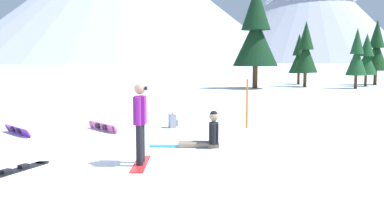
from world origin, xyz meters
The scene contains 15 objects.
ground_plane centered at (0.00, 0.00, 0.00)m, with size 800.00×800.00×0.00m, color white.
snowboarder_foreground centered at (1.62, -0.65, 0.93)m, with size 0.68×1.54×1.75m.
snowboarder_midground centered at (2.53, 1.52, 0.32)m, with size 1.81×0.82×0.94m.
loose_snowboard_far_spare centered at (-1.20, 3.04, 0.13)m, with size 1.49×1.02×0.25m.
loose_snowboard_near_right centered at (-3.30, 1.72, 0.13)m, with size 1.56×0.98×0.25m.
loose_snowboard_near_left centered at (-0.59, -1.89, 0.02)m, with size 0.56×1.81×0.09m.
backpack_grey centered at (0.72, 4.25, 0.21)m, with size 0.36×0.38×0.47m.
trail_marker_pole centered at (3.06, 4.80, 0.79)m, with size 0.06×0.06×1.59m, color orange.
pine_tree_tall centered at (8.91, 28.15, 2.28)m, with size 1.74×1.74×4.17m.
pine_tree_broad centered at (7.94, 25.15, 2.42)m, with size 1.52×1.52×4.44m.
pine_tree_leaning centered at (4.29, 26.06, 2.76)m, with size 1.88×1.88×5.06m.
pine_tree_slender centered at (3.66, 29.59, 2.34)m, with size 1.73×1.73×4.29m.
pine_tree_twin centered at (9.88, 30.43, 2.95)m, with size 1.98×1.98×5.41m.
pine_tree_young centered at (0.80, 23.27, 4.09)m, with size 3.29×3.29×7.50m.
peak_west_ridge centered at (0.95, 205.18, 24.26)m, with size 91.27×91.27×46.44m.
Camera 1 is at (5.20, -9.22, 2.28)m, focal length 41.19 mm.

